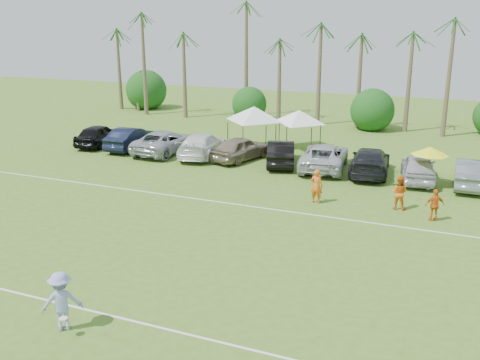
% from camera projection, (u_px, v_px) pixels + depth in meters
% --- Properties ---
extents(field_lines, '(80.00, 12.10, 0.01)m').
position_uv_depth(field_lines, '(133.00, 237.00, 24.42)').
color(field_lines, white).
rests_on(field_lines, ground).
extents(palm_tree_0, '(2.40, 2.40, 8.90)m').
position_uv_depth(palm_tree_0, '(111.00, 39.00, 56.81)').
color(palm_tree_0, brown).
rests_on(palm_tree_0, ground).
extents(palm_tree_1, '(2.40, 2.40, 9.90)m').
position_uv_depth(palm_tree_1, '(151.00, 31.00, 54.74)').
color(palm_tree_1, brown).
rests_on(palm_tree_1, ground).
extents(palm_tree_2, '(2.40, 2.40, 10.90)m').
position_uv_depth(palm_tree_2, '(194.00, 23.00, 52.67)').
color(palm_tree_2, brown).
rests_on(palm_tree_2, ground).
extents(palm_tree_3, '(2.40, 2.40, 11.90)m').
position_uv_depth(palm_tree_3, '(231.00, 13.00, 50.96)').
color(palm_tree_3, brown).
rests_on(palm_tree_3, ground).
extents(palm_tree_4, '(2.40, 2.40, 8.90)m').
position_uv_depth(palm_tree_4, '(270.00, 42.00, 50.25)').
color(palm_tree_4, brown).
rests_on(palm_tree_4, ground).
extents(palm_tree_5, '(2.40, 2.40, 9.90)m').
position_uv_depth(palm_tree_5, '(312.00, 33.00, 48.54)').
color(palm_tree_5, brown).
rests_on(palm_tree_5, ground).
extents(palm_tree_6, '(2.40, 2.40, 10.90)m').
position_uv_depth(palm_tree_6, '(357.00, 23.00, 46.83)').
color(palm_tree_6, brown).
rests_on(palm_tree_6, ground).
extents(palm_tree_7, '(2.40, 2.40, 11.90)m').
position_uv_depth(palm_tree_7, '(405.00, 13.00, 45.13)').
color(palm_tree_7, brown).
rests_on(palm_tree_7, ground).
extents(palm_tree_8, '(2.40, 2.40, 8.90)m').
position_uv_depth(palm_tree_8, '(465.00, 45.00, 44.05)').
color(palm_tree_8, brown).
rests_on(palm_tree_8, ground).
extents(bush_tree_0, '(4.00, 4.00, 4.00)m').
position_uv_depth(bush_tree_0, '(143.00, 93.00, 58.25)').
color(bush_tree_0, brown).
rests_on(bush_tree_0, ground).
extents(bush_tree_1, '(4.00, 4.00, 4.00)m').
position_uv_depth(bush_tree_1, '(254.00, 100.00, 53.51)').
color(bush_tree_1, brown).
rests_on(bush_tree_1, ground).
extents(bush_tree_2, '(4.00, 4.00, 4.00)m').
position_uv_depth(bush_tree_2, '(375.00, 107.00, 49.14)').
color(bush_tree_2, brown).
rests_on(bush_tree_2, ground).
extents(sideline_player_a, '(0.72, 0.51, 1.88)m').
position_uv_depth(sideline_player_a, '(317.00, 186.00, 28.79)').
color(sideline_player_a, orange).
rests_on(sideline_player_a, ground).
extents(sideline_player_b, '(0.91, 0.72, 1.81)m').
position_uv_depth(sideline_player_b, '(399.00, 192.00, 27.85)').
color(sideline_player_b, orange).
rests_on(sideline_player_b, ground).
extents(sideline_player_c, '(1.03, 0.74, 1.63)m').
position_uv_depth(sideline_player_c, '(435.00, 205.00, 26.24)').
color(sideline_player_c, orange).
rests_on(sideline_player_c, ground).
extents(canopy_tent_left, '(4.68, 4.68, 3.79)m').
position_uv_depth(canopy_tent_left, '(254.00, 106.00, 40.27)').
color(canopy_tent_left, black).
rests_on(canopy_tent_left, ground).
extents(canopy_tent_right, '(4.25, 4.25, 3.44)m').
position_uv_depth(canopy_tent_right, '(299.00, 110.00, 40.43)').
color(canopy_tent_right, black).
rests_on(canopy_tent_right, ground).
extents(market_umbrella, '(2.17, 2.17, 2.42)m').
position_uv_depth(market_umbrella, '(430.00, 151.00, 31.29)').
color(market_umbrella, black).
rests_on(market_umbrella, ground).
extents(frisbee_player, '(1.48, 1.37, 2.00)m').
position_uv_depth(frisbee_player, '(62.00, 301.00, 16.96)').
color(frisbee_player, '#9C9EDD').
rests_on(frisbee_player, ground).
extents(parked_car_0, '(2.57, 5.15, 1.69)m').
position_uv_depth(parked_car_0, '(99.00, 135.00, 41.89)').
color(parked_car_0, black).
rests_on(parked_car_0, ground).
extents(parked_car_1, '(2.01, 5.19, 1.69)m').
position_uv_depth(parked_car_1, '(131.00, 138.00, 40.76)').
color(parked_car_1, black).
rests_on(parked_car_1, ground).
extents(parked_car_2, '(2.91, 6.12, 1.69)m').
position_uv_depth(parked_car_2, '(165.00, 142.00, 39.60)').
color(parked_car_2, '#A4A7B2').
rests_on(parked_car_2, ground).
extents(parked_car_3, '(3.21, 6.10, 1.69)m').
position_uv_depth(parked_car_3, '(202.00, 145.00, 38.61)').
color(parked_car_3, white).
rests_on(parked_car_3, ground).
extents(parked_car_4, '(3.32, 5.31, 1.69)m').
position_uv_depth(parked_car_4, '(241.00, 148.00, 37.59)').
color(parked_car_4, gray).
rests_on(parked_car_4, ground).
extents(parked_car_5, '(3.23, 5.42, 1.69)m').
position_uv_depth(parked_car_5, '(281.00, 152.00, 36.42)').
color(parked_car_5, black).
rests_on(parked_car_5, ground).
extents(parked_car_6, '(3.51, 6.36, 1.69)m').
position_uv_depth(parked_car_6, '(324.00, 157.00, 35.35)').
color(parked_car_6, silver).
rests_on(parked_car_6, ground).
extents(parked_car_7, '(2.90, 6.01, 1.69)m').
position_uv_depth(parked_car_7, '(370.00, 161.00, 34.21)').
color(parked_car_7, black).
rests_on(parked_car_7, ground).
extents(parked_car_8, '(2.59, 5.16, 1.69)m').
position_uv_depth(parked_car_8, '(418.00, 168.00, 32.72)').
color(parked_car_8, silver).
rests_on(parked_car_8, ground).
extents(parked_car_9, '(1.82, 5.13, 1.69)m').
position_uv_depth(parked_car_9, '(471.00, 173.00, 31.63)').
color(parked_car_9, slate).
rests_on(parked_car_9, ground).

